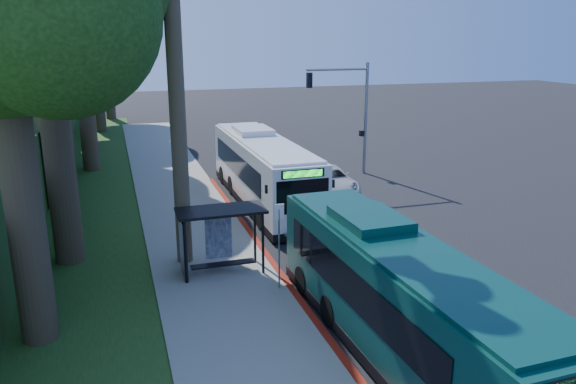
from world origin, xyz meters
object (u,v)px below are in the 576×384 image
object	(u,v)px
white_bus	(263,169)
teal_bus	(399,296)
bus_shelter	(214,228)
pickup	(330,180)

from	to	relation	value
white_bus	teal_bus	size ratio (longest dim) A/B	1.05
white_bus	teal_bus	bearing A→B (deg)	-91.42
bus_shelter	teal_bus	bearing A→B (deg)	-60.76
white_bus	pickup	distance (m)	4.31
teal_bus	pickup	world-z (taller)	teal_bus
teal_bus	pickup	xyz separation A→B (m)	(4.36, 16.07, -1.01)
teal_bus	pickup	bearing A→B (deg)	73.31
bus_shelter	teal_bus	xyz separation A→B (m)	(3.86, -6.89, -0.08)
white_bus	pickup	bearing A→B (deg)	9.94
bus_shelter	pickup	xyz separation A→B (m)	(8.21, 9.19, -1.09)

